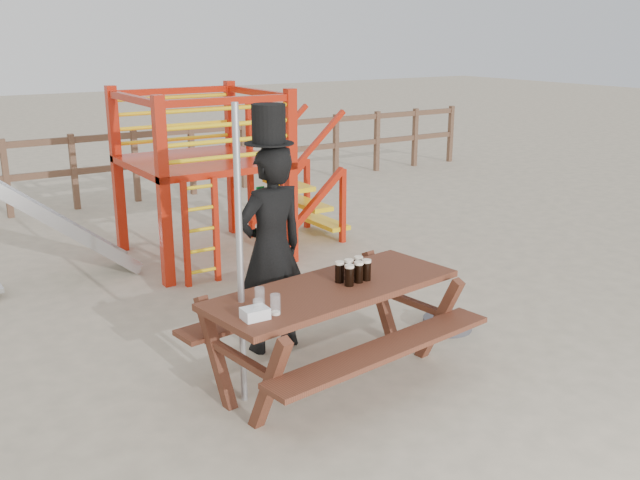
{
  "coord_description": "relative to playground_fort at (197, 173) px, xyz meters",
  "views": [
    {
      "loc": [
        -3.26,
        -4.42,
        2.73
      ],
      "look_at": [
        0.12,
        0.8,
        0.91
      ],
      "focal_mm": 40.0,
      "sensor_mm": 36.0,
      "label": 1
    }
  ],
  "objects": [
    {
      "name": "ground",
      "position": [
        -0.12,
        -3.58,
        -1.07
      ],
      "size": [
        60.0,
        60.0,
        0.0
      ],
      "primitive_type": "plane",
      "color": "#BCAC92",
      "rests_on": "ground"
    },
    {
      "name": "back_fence",
      "position": [
        -0.12,
        3.42,
        -0.34
      ],
      "size": [
        15.09,
        0.09,
        1.2
      ],
      "color": "brown",
      "rests_on": "ground"
    },
    {
      "name": "playground_fort",
      "position": [
        0.0,
        0.0,
        0.0
      ],
      "size": [
        4.71,
        1.84,
        2.1
      ],
      "color": "#B6200C",
      "rests_on": "ground"
    },
    {
      "name": "picnic_table",
      "position": [
        -0.44,
        -3.64,
        -0.56
      ],
      "size": [
        2.26,
        1.7,
        0.81
      ],
      "rotation": [
        0.0,
        0.0,
        0.13
      ],
      "color": "brown",
      "rests_on": "ground"
    },
    {
      "name": "man_with_hat",
      "position": [
        -0.54,
        -2.84,
        -0.1
      ],
      "size": [
        0.71,
        0.51,
        2.17
      ],
      "rotation": [
        0.0,
        0.0,
        3.25
      ],
      "color": "black",
      "rests_on": "ground"
    },
    {
      "name": "metal_pole",
      "position": [
        -1.19,
        -3.55,
        0.06
      ],
      "size": [
        0.05,
        0.05,
        2.27
      ],
      "primitive_type": "cylinder",
      "color": "#B2B2B7",
      "rests_on": "ground"
    },
    {
      "name": "parasol_base",
      "position": [
        1.06,
        -3.38,
        -1.02
      ],
      "size": [
        0.47,
        0.47,
        0.2
      ],
      "color": "#3D3D43",
      "rests_on": "ground"
    },
    {
      "name": "paper_bag",
      "position": [
        -1.26,
        -3.9,
        -0.22
      ],
      "size": [
        0.18,
        0.14,
        0.08
      ],
      "primitive_type": "cube",
      "rotation": [
        0.0,
        0.0,
        -0.03
      ],
      "color": "white",
      "rests_on": "picnic_table"
    },
    {
      "name": "stout_pints",
      "position": [
        -0.23,
        -3.63,
        -0.18
      ],
      "size": [
        0.28,
        0.21,
        0.17
      ],
      "color": "black",
      "rests_on": "picnic_table"
    },
    {
      "name": "empty_glasses",
      "position": [
        -1.16,
        -3.85,
        -0.19
      ],
      "size": [
        0.22,
        0.28,
        0.15
      ],
      "color": "silver",
      "rests_on": "picnic_table"
    }
  ]
}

